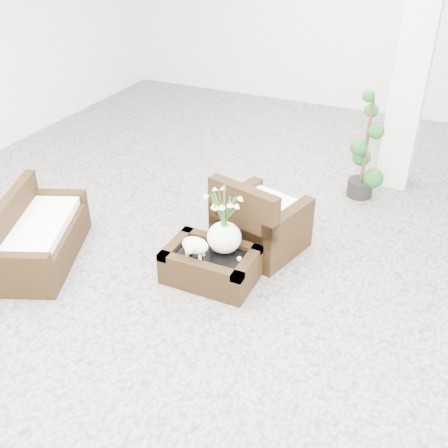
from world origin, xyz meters
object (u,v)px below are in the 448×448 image
at_px(coffee_table, 211,266).
at_px(armchair, 262,213).
at_px(topiary, 366,146).
at_px(loveseat, 39,230).

relative_size(coffee_table, armchair, 1.02).
bearing_deg(topiary, coffee_table, -111.93).
relative_size(coffee_table, loveseat, 0.66).
height_order(coffee_table, armchair, armchair).
height_order(coffee_table, topiary, topiary).
xyz_separation_m(loveseat, topiary, (2.75, 2.86, 0.33)).
bearing_deg(armchair, loveseat, 45.71).
height_order(armchair, topiary, topiary).
height_order(coffee_table, loveseat, loveseat).
height_order(loveseat, topiary, topiary).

